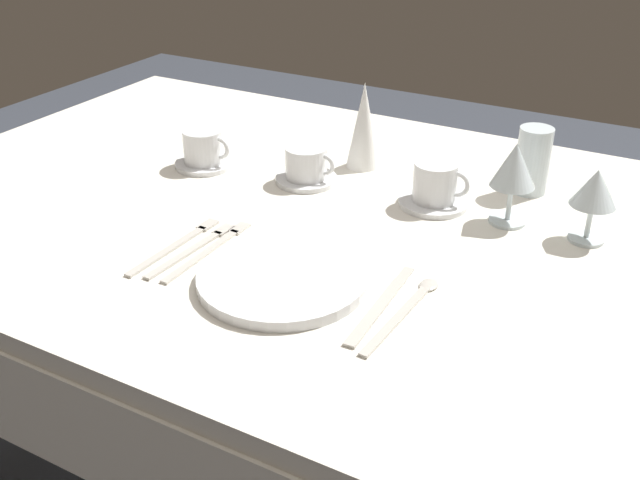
# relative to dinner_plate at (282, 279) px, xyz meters

# --- Properties ---
(dining_table) EXTENTS (1.80, 1.11, 0.74)m
(dining_table) POSITION_rel_dinner_plate_xyz_m (-0.03, 0.25, -0.09)
(dining_table) COLOR silver
(dining_table) RESTS_ON ground
(dinner_plate) EXTENTS (0.26, 0.26, 0.02)m
(dinner_plate) POSITION_rel_dinner_plate_xyz_m (0.00, 0.00, 0.00)
(dinner_plate) COLOR white
(dinner_plate) RESTS_ON dining_table
(fork_outer) EXTENTS (0.02, 0.23, 0.00)m
(fork_outer) POSITION_rel_dinner_plate_xyz_m (-0.16, 0.03, -0.01)
(fork_outer) COLOR beige
(fork_outer) RESTS_ON dining_table
(fork_inner) EXTENTS (0.03, 0.21, 0.00)m
(fork_inner) POSITION_rel_dinner_plate_xyz_m (-0.19, 0.02, -0.01)
(fork_inner) COLOR beige
(fork_inner) RESTS_ON dining_table
(fork_salad) EXTENTS (0.02, 0.22, 0.00)m
(fork_salad) POSITION_rel_dinner_plate_xyz_m (-0.22, 0.02, -0.01)
(fork_salad) COLOR beige
(fork_salad) RESTS_ON dining_table
(dinner_knife) EXTENTS (0.03, 0.23, 0.00)m
(dinner_knife) POSITION_rel_dinner_plate_xyz_m (0.16, 0.01, -0.01)
(dinner_knife) COLOR beige
(dinner_knife) RESTS_ON dining_table
(spoon_soup) EXTENTS (0.03, 0.23, 0.01)m
(spoon_soup) POSITION_rel_dinner_plate_xyz_m (0.20, 0.03, -0.01)
(spoon_soup) COLOR beige
(spoon_soup) RESTS_ON dining_table
(saucer_left) EXTENTS (0.12, 0.12, 0.01)m
(saucer_left) POSITION_rel_dinner_plate_xyz_m (-0.39, 0.32, -0.00)
(saucer_left) COLOR white
(saucer_left) RESTS_ON dining_table
(coffee_cup_left) EXTENTS (0.11, 0.08, 0.07)m
(coffee_cup_left) POSITION_rel_dinner_plate_xyz_m (-0.39, 0.32, 0.04)
(coffee_cup_left) COLOR white
(coffee_cup_left) RESTS_ON saucer_left
(saucer_right) EXTENTS (0.12, 0.12, 0.01)m
(saucer_right) POSITION_rel_dinner_plate_xyz_m (-0.16, 0.36, -0.00)
(saucer_right) COLOR white
(saucer_right) RESTS_ON dining_table
(coffee_cup_right) EXTENTS (0.11, 0.08, 0.06)m
(coffee_cup_right) POSITION_rel_dinner_plate_xyz_m (-0.16, 0.36, 0.03)
(coffee_cup_right) COLOR white
(coffee_cup_right) RESTS_ON saucer_right
(saucer_far) EXTENTS (0.13, 0.13, 0.01)m
(saucer_far) POSITION_rel_dinner_plate_xyz_m (0.10, 0.38, -0.00)
(saucer_far) COLOR white
(saucer_far) RESTS_ON dining_table
(coffee_cup_far) EXTENTS (0.11, 0.08, 0.07)m
(coffee_cup_far) POSITION_rel_dinner_plate_xyz_m (0.10, 0.38, 0.04)
(coffee_cup_far) COLOR white
(coffee_cup_far) RESTS_ON saucer_far
(wine_glass_centre) EXTENTS (0.08, 0.08, 0.15)m
(wine_glass_centre) POSITION_rel_dinner_plate_xyz_m (0.24, 0.37, 0.10)
(wine_glass_centre) COLOR silver
(wine_glass_centre) RESTS_ON dining_table
(wine_glass_left) EXTENTS (0.08, 0.08, 0.13)m
(wine_glass_left) POSITION_rel_dinner_plate_xyz_m (0.38, 0.37, 0.08)
(wine_glass_left) COLOR silver
(wine_glass_left) RESTS_ON dining_table
(drink_tumbler) EXTENTS (0.06, 0.06, 0.13)m
(drink_tumbler) POSITION_rel_dinner_plate_xyz_m (0.24, 0.52, 0.05)
(drink_tumbler) COLOR silver
(drink_tumbler) RESTS_ON dining_table
(napkin_folded) EXTENTS (0.07, 0.07, 0.18)m
(napkin_folded) POSITION_rel_dinner_plate_xyz_m (-0.10, 0.48, 0.08)
(napkin_folded) COLOR white
(napkin_folded) RESTS_ON dining_table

